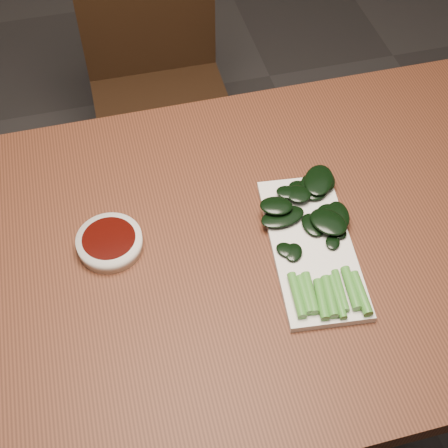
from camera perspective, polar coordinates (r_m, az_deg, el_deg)
ground at (r=1.79m, az=-0.61°, el=-16.45°), size 6.00×6.00×0.00m
table at (r=1.19m, az=-0.88°, el=-4.34°), size 1.40×0.80×0.75m
chair_far at (r=1.88m, az=-6.05°, el=12.84°), size 0.39×0.39×0.89m
sauce_bowl at (r=1.14m, az=-10.41°, el=-1.67°), size 0.12×0.12×0.03m
serving_plate at (r=1.13m, az=8.02°, el=-2.08°), size 0.18×0.34×0.01m
gai_lan at (r=1.14m, az=8.53°, el=-0.68°), size 0.18×0.34×0.03m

